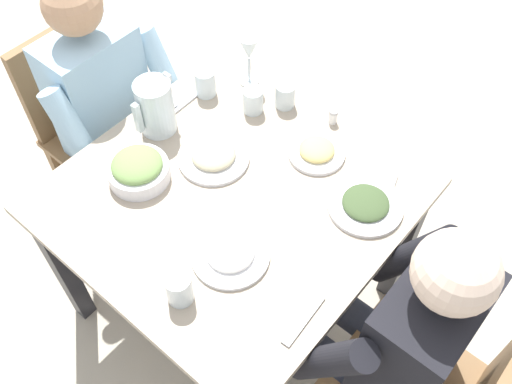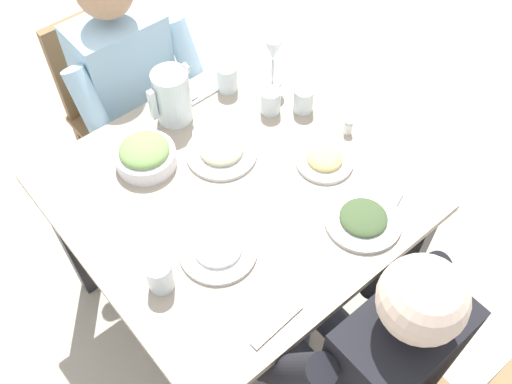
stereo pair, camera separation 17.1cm
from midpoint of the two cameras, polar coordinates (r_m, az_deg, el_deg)
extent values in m
plane|color=#B7AD99|center=(2.36, -3.91, -10.78)|extent=(8.00, 8.00, 0.00)
cube|color=gray|center=(1.76, -5.18, -0.51)|extent=(0.97, 0.97, 0.03)
cube|color=#232328|center=(2.43, -4.92, 6.04)|extent=(0.06, 0.06, 0.70)
cube|color=#232328|center=(2.17, -20.95, -7.21)|extent=(0.06, 0.06, 0.70)
cube|color=#232328|center=(2.13, 12.35, -5.24)|extent=(0.06, 0.06, 0.70)
cube|color=olive|center=(2.69, -15.01, 5.60)|extent=(0.04, 0.04, 0.42)
cube|color=olive|center=(2.59, -20.62, 1.22)|extent=(0.04, 0.04, 0.42)
cube|color=olive|center=(2.49, -10.04, 1.97)|extent=(0.04, 0.04, 0.42)
cube|color=olive|center=(2.39, -15.91, -2.91)|extent=(0.04, 0.04, 0.42)
cube|color=olive|center=(2.37, -16.58, 4.94)|extent=(0.40, 0.40, 0.03)
cube|color=olive|center=(2.34, -20.62, 10.60)|extent=(0.38, 0.04, 0.42)
cube|color=olive|center=(2.09, 9.57, -14.13)|extent=(0.04, 0.04, 0.42)
cube|color=olive|center=(1.81, 11.98, -18.34)|extent=(0.40, 0.40, 0.03)
cube|color=#9EC6E0|center=(2.17, -17.69, 9.18)|extent=(0.32, 0.20, 0.50)
sphere|color=tan|center=(1.95, -20.46, 16.97)|extent=(0.19, 0.19, 0.19)
cylinder|color=#2D3342|center=(2.28, -11.44, 3.29)|extent=(0.11, 0.38, 0.11)
cylinder|color=#2D3342|center=(2.33, -7.56, -2.04)|extent=(0.10, 0.10, 0.44)
cylinder|color=#9EC6E0|center=(2.14, -11.39, 11.06)|extent=(0.08, 0.23, 0.37)
cylinder|color=#2D3342|center=(2.22, -14.62, 0.71)|extent=(0.11, 0.38, 0.11)
cylinder|color=#2D3342|center=(2.28, -10.58, -4.70)|extent=(0.10, 0.10, 0.44)
cylinder|color=#9EC6E0|center=(2.00, -19.78, 4.78)|extent=(0.08, 0.23, 0.37)
cube|color=black|center=(1.57, 12.69, -14.62)|extent=(0.32, 0.20, 0.50)
sphere|color=beige|center=(1.24, 15.71, -8.05)|extent=(0.19, 0.19, 0.19)
cylinder|color=#2D3342|center=(1.82, 4.40, -16.51)|extent=(0.11, 0.38, 0.11)
cylinder|color=#2D3342|center=(2.04, -0.31, -15.18)|extent=(0.10, 0.10, 0.44)
cylinder|color=black|center=(1.49, 3.91, -16.77)|extent=(0.08, 0.23, 0.37)
cylinder|color=#2D3342|center=(1.88, 7.65, -12.72)|extent=(0.11, 0.38, 0.11)
cylinder|color=#2D3342|center=(2.09, 2.79, -11.87)|extent=(0.10, 0.10, 0.44)
cylinder|color=black|center=(1.66, 12.51, -6.48)|extent=(0.08, 0.23, 0.37)
cylinder|color=silver|center=(1.89, -12.61, 8.15)|extent=(0.12, 0.12, 0.19)
cube|color=silver|center=(1.85, -14.38, 7.06)|extent=(0.02, 0.02, 0.11)
cube|color=silver|center=(1.85, -11.83, 10.89)|extent=(0.04, 0.03, 0.02)
cylinder|color=white|center=(1.81, -14.34, 1.79)|extent=(0.19, 0.19, 0.05)
ellipsoid|color=#759951|center=(1.78, -14.56, 2.50)|extent=(0.16, 0.16, 0.06)
cylinder|color=white|center=(1.61, -5.62, -6.47)|extent=(0.22, 0.22, 0.01)
ellipsoid|color=white|center=(1.60, -5.67, -6.17)|extent=(0.14, 0.14, 0.04)
cylinder|color=white|center=(1.72, 8.10, -1.54)|extent=(0.23, 0.23, 0.01)
ellipsoid|color=#3D512D|center=(1.70, 8.16, -1.27)|extent=(0.14, 0.14, 0.03)
cylinder|color=white|center=(1.83, -6.94, 3.27)|extent=(0.23, 0.23, 0.01)
ellipsoid|color=#B7AD89|center=(1.81, -6.99, 3.62)|extent=(0.14, 0.14, 0.04)
cylinder|color=white|center=(1.83, 3.43, 3.77)|extent=(0.18, 0.18, 0.01)
ellipsoid|color=#E0C670|center=(1.82, 3.46, 4.11)|extent=(0.11, 0.11, 0.04)
cylinder|color=silver|center=(1.94, -2.84, 8.99)|extent=(0.07, 0.07, 0.09)
cylinder|color=silver|center=(1.53, -10.94, -9.67)|extent=(0.07, 0.07, 0.10)
cylinder|color=silver|center=(2.01, -7.56, 10.67)|extent=(0.07, 0.07, 0.10)
cylinder|color=silver|center=(1.96, 0.41, 9.52)|extent=(0.07, 0.07, 0.09)
cylinder|color=silver|center=(2.07, -3.07, 10.91)|extent=(0.07, 0.07, 0.01)
cylinder|color=silver|center=(2.04, -3.14, 12.01)|extent=(0.01, 0.01, 0.10)
cone|color=silver|center=(1.98, -3.26, 14.09)|extent=(0.08, 0.08, 0.09)
cylinder|color=white|center=(1.92, 5.19, 7.29)|extent=(0.03, 0.03, 0.04)
cylinder|color=#B2B2B7|center=(1.90, 5.25, 7.86)|extent=(0.03, 0.03, 0.01)
cube|color=silver|center=(1.52, 1.50, -12.90)|extent=(0.17, 0.04, 0.01)
cube|color=silver|center=(2.02, -9.23, 8.90)|extent=(0.19, 0.02, 0.01)
cube|color=silver|center=(1.98, -11.65, 7.34)|extent=(0.17, 0.05, 0.01)
cube|color=silver|center=(1.75, 10.38, -0.64)|extent=(0.18, 0.07, 0.01)
camera|label=1|loc=(0.09, -92.83, -3.77)|focal=39.94mm
camera|label=2|loc=(0.09, 87.17, 3.77)|focal=39.94mm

